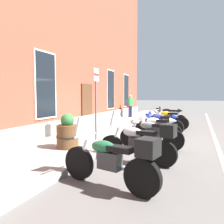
{
  "coord_description": "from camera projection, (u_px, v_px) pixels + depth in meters",
  "views": [
    {
      "loc": [
        -8.42,
        -2.59,
        1.71
      ],
      "look_at": [
        -1.07,
        0.33,
        1.12
      ],
      "focal_mm": 35.32,
      "sensor_mm": 36.0,
      "label": 1
    }
  ],
  "objects": [
    {
      "name": "sidewalk",
      "position": [
        98.0,
        134.0,
        9.4
      ],
      "size": [
        28.72,
        2.82,
        0.15
      ],
      "primitive_type": "cube",
      "color": "gray",
      "rests_on": "ground_plane"
    },
    {
      "name": "brick_pub_facade",
      "position": [
        15.0,
        23.0,
        10.64
      ],
      "size": [
        22.72,
        6.1,
        10.49
      ],
      "color": "brown",
      "rests_on": "ground_plane"
    },
    {
      "name": "motorcycle_yellow_naked",
      "position": [
        167.0,
        119.0,
        11.33
      ],
      "size": [
        0.62,
        2.14,
        0.98
      ],
      "color": "black",
      "rests_on": "ground_plane"
    },
    {
      "name": "motorcycle_silver_touring",
      "position": [
        140.0,
        142.0,
        5.53
      ],
      "size": [
        0.72,
        2.08,
        1.33
      ],
      "color": "black",
      "rests_on": "ground_plane"
    },
    {
      "name": "motorcycle_blue_sport",
      "position": [
        159.0,
        121.0,
        9.92
      ],
      "size": [
        0.67,
        2.06,
        0.99
      ],
      "color": "black",
      "rests_on": "ground_plane"
    },
    {
      "name": "barrel_planter",
      "position": [
        68.0,
        134.0,
        6.57
      ],
      "size": [
        0.68,
        0.68,
        1.03
      ],
      "color": "brown",
      "rests_on": "sidewalk"
    },
    {
      "name": "lane_stripe",
      "position": [
        217.0,
        144.0,
        7.71
      ],
      "size": [
        28.72,
        0.12,
        0.01
      ],
      "primitive_type": "cube",
      "color": "silver",
      "rests_on": "ground_plane"
    },
    {
      "name": "parking_sign",
      "position": [
        96.0,
        94.0,
        7.69
      ],
      "size": [
        0.36,
        0.07,
        2.54
      ],
      "color": "#4C4C51",
      "rests_on": "sidewalk"
    },
    {
      "name": "ground_plane",
      "position": [
        129.0,
        138.0,
        8.89
      ],
      "size": [
        140.0,
        140.0,
        0.0
      ],
      "primitive_type": "plane",
      "color": "#565451"
    },
    {
      "name": "motorcycle_black_sport",
      "position": [
        167.0,
        115.0,
        12.93
      ],
      "size": [
        0.68,
        2.05,
        1.07
      ],
      "color": "black",
      "rests_on": "ground_plane"
    },
    {
      "name": "motorcycle_white_sport",
      "position": [
        154.0,
        126.0,
        8.56
      ],
      "size": [
        0.62,
        1.99,
        0.98
      ],
      "color": "black",
      "rests_on": "ground_plane"
    },
    {
      "name": "motorcycle_grey_naked",
      "position": [
        150.0,
        134.0,
        7.09
      ],
      "size": [
        0.62,
        2.08,
        0.95
      ],
      "color": "black",
      "rests_on": "ground_plane"
    },
    {
      "name": "motorcycle_green_touring",
      "position": [
        112.0,
        160.0,
        4.02
      ],
      "size": [
        0.82,
        2.09,
        1.3
      ],
      "color": "black",
      "rests_on": "ground_plane"
    },
    {
      "name": "pedestrian_striped_shirt",
      "position": [
        130.0,
        105.0,
        16.01
      ],
      "size": [
        0.63,
        0.36,
        1.61
      ],
      "color": "#1E1E4C",
      "rests_on": "sidewalk"
    }
  ]
}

